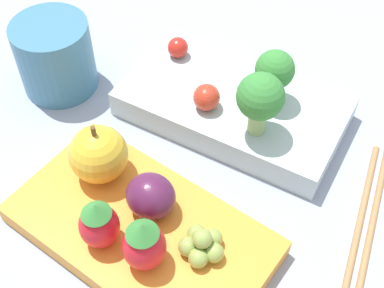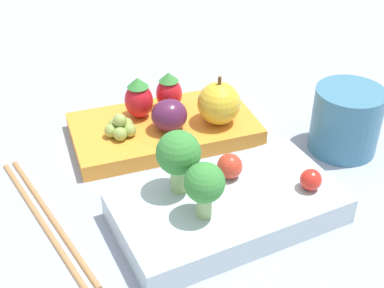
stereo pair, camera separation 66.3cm
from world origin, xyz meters
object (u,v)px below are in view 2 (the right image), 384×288
object	(u,v)px
apple	(219,103)
bento_box_fruit	(164,129)
strawberry_0	(139,98)
strawberry_1	(169,91)
plum	(169,115)
broccoli_floret_0	(178,155)
drinking_cup	(346,120)
cherry_tomato_1	(311,180)
bento_box_savoury	(227,208)
broccoli_floret_1	(205,185)
chopsticks_pair	(46,217)
grape_cluster	(120,127)
cherry_tomato_0	(230,166)

from	to	relation	value
apple	bento_box_fruit	bearing A→B (deg)	-21.93
strawberry_0	strawberry_1	world-z (taller)	strawberry_0
apple	plum	world-z (taller)	apple
broccoli_floret_0	drinking_cup	bearing A→B (deg)	-171.56
cherry_tomato_1	bento_box_savoury	bearing A→B (deg)	-13.07
broccoli_floret_1	chopsticks_pair	world-z (taller)	broccoli_floret_1
cherry_tomato_1	grape_cluster	size ratio (longest dim) A/B	0.58
apple	grape_cluster	bearing A→B (deg)	-8.52
grape_cluster	chopsticks_pair	xyz separation A→B (m)	(0.10, 0.09, -0.03)
cherry_tomato_1	drinking_cup	size ratio (longest dim) A/B	0.28
strawberry_1	chopsticks_pair	bearing A→B (deg)	35.25
grape_cluster	chopsticks_pair	world-z (taller)	grape_cluster
cherry_tomato_1	plum	distance (m)	0.18
broccoli_floret_1	grape_cluster	xyz separation A→B (m)	(0.03, -0.17, -0.03)
grape_cluster	strawberry_1	bearing A→B (deg)	-154.37
broccoli_floret_0	strawberry_0	distance (m)	0.16
chopsticks_pair	broccoli_floret_1	bearing A→B (deg)	148.61
cherry_tomato_0	cherry_tomato_1	bearing A→B (deg)	144.01
cherry_tomato_0	grape_cluster	xyz separation A→B (m)	(0.07, -0.12, -0.01)
apple	plum	distance (m)	0.06
bento_box_fruit	grape_cluster	bearing A→B (deg)	7.33
grape_cluster	bento_box_fruit	bearing A→B (deg)	-172.67
plum	chopsticks_pair	distance (m)	0.18
cherry_tomato_1	broccoli_floret_0	bearing A→B (deg)	-21.57
bento_box_fruit	cherry_tomato_1	bearing A→B (deg)	115.31
bento_box_savoury	drinking_cup	distance (m)	0.18
apple	bento_box_savoury	bearing A→B (deg)	68.60
plum	grape_cluster	xyz separation A→B (m)	(0.05, -0.01, -0.01)
cherry_tomato_0	strawberry_0	world-z (taller)	strawberry_0
chopsticks_pair	cherry_tomato_0	bearing A→B (deg)	167.91
bento_box_savoury	broccoli_floret_1	distance (m)	0.06
bento_box_fruit	drinking_cup	world-z (taller)	drinking_cup
drinking_cup	apple	bearing A→B (deg)	-32.64
grape_cluster	cherry_tomato_0	bearing A→B (deg)	120.89
strawberry_0	bento_box_savoury	bearing A→B (deg)	98.73
grape_cluster	broccoli_floret_1	bearing A→B (deg)	100.06
strawberry_1	grape_cluster	world-z (taller)	strawberry_1
apple	strawberry_0	world-z (taller)	apple
broccoli_floret_0	broccoli_floret_1	bearing A→B (deg)	100.33
broccoli_floret_1	strawberry_1	distance (m)	0.20
cherry_tomato_1	grape_cluster	xyz separation A→B (m)	(0.14, -0.17, -0.01)
bento_box_fruit	chopsticks_pair	xyz separation A→B (m)	(0.15, 0.09, -0.01)
bento_box_fruit	plum	world-z (taller)	plum
drinking_cup	broccoli_floret_1	bearing A→B (deg)	19.87
strawberry_0	chopsticks_pair	distance (m)	0.18
cherry_tomato_1	cherry_tomato_0	bearing A→B (deg)	-35.99
chopsticks_pair	plum	bearing A→B (deg)	-153.60
cherry_tomato_0	chopsticks_pair	xyz separation A→B (m)	(0.17, -0.04, -0.04)
broccoli_floret_1	apple	bearing A→B (deg)	-118.96
broccoli_floret_1	cherry_tomato_1	size ratio (longest dim) A/B	2.64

